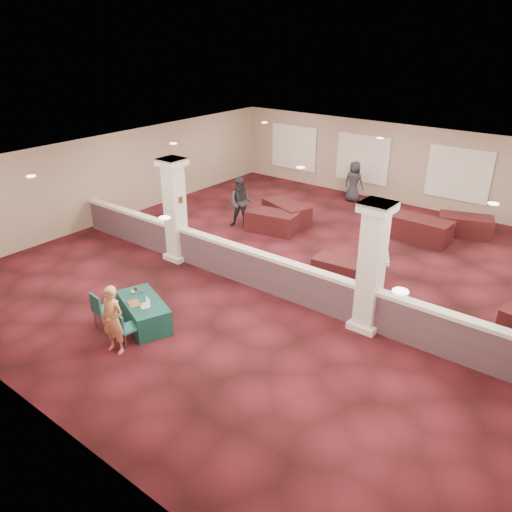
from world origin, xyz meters
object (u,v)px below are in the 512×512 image
Objects in this scene: woman at (113,320)px; far_table_back_right at (465,226)px; far_table_front_left at (272,222)px; attendee_d at (354,182)px; far_table_back_left at (286,213)px; attendee_b at (377,252)px; conf_chair_main at (125,326)px; near_table at (144,312)px; far_table_back_center at (421,230)px; far_table_front_center at (342,271)px; conf_chair_side at (101,308)px; attendee_a at (241,203)px.

woman reaches higher than far_table_back_right.
far_table_front_left reaches higher than far_table_back_right.
attendee_d is at bearing 83.71° from woman.
attendee_b is (4.57, -2.09, 0.40)m from far_table_back_left.
attendee_d reaches higher than conf_chair_main.
far_table_back_left reaches higher than near_table.
near_table is 0.93m from conf_chair_main.
far_table_back_center is at bearing 103.86° from attendee_b.
far_table_back_right is at bearing 91.77° from attendee_b.
far_table_back_center is (4.59, 1.41, 0.01)m from far_table_back_left.
far_table_back_center is 4.55m from attendee_d.
far_table_front_left reaches higher than near_table.
far_table_front_left is 1.04m from far_table_back_left.
woman is 0.90× the size of far_table_front_left.
far_table_back_center is 1.10× the size of far_table_back_right.
conf_chair_side is at bearing -120.36° from far_table_front_center.
far_table_front_left is at bearing 154.20° from far_table_front_center.
far_table_back_left is 5.04m from attendee_b.
woman reaches higher than conf_chair_main.
far_table_back_center is 6.32m from attendee_a.
woman is at bearing -106.01° from far_table_back_center.
attendee_b is (-1.08, -4.89, 0.43)m from far_table_back_right.
far_table_front_center is (3.37, 5.75, -0.23)m from conf_chair_side.
attendee_a is at bearing -129.28° from far_table_back_left.
far_table_back_center is (0.64, 4.31, 0.07)m from far_table_front_center.
conf_chair_main is 0.89× the size of conf_chair_side.
near_table is at bearing 125.71° from conf_chair_main.
attendee_d reaches higher than attendee_b.
conf_chair_side is 10.83m from far_table_back_center.
near_table is 7.00m from attendee_a.
far_table_back_left is 1.13× the size of attendee_d.
attendee_a is (-6.74, -4.13, 0.56)m from far_table_back_right.
far_table_back_right is 5.03m from attendee_b.
conf_chair_main reaches higher than far_table_back_right.
attendee_b is at bearing 65.32° from conf_chair_side.
far_table_back_center reaches higher than far_table_front_center.
far_table_back_center is 3.51m from attendee_b.
far_table_front_center is 7.44m from attendee_d.
attendee_a is (-1.09, -1.33, 0.53)m from far_table_back_left.
far_table_front_left is at bearing 113.86° from conf_chair_main.
attendee_a is at bearing -173.42° from attendee_b.
woman is 0.85× the size of far_table_back_left.
far_table_back_center is 1.06× the size of attendee_a.
woman is 12.54m from far_table_back_right.
near_table is at bearing -80.67° from far_table_front_left.
far_table_back_left is at bearing -162.99° from far_table_back_center.
conf_chair_side is 7.69m from attendee_b.
conf_chair_main reaches higher than far_table_back_center.
far_table_back_left is 6.31m from far_table_back_right.
far_table_front_center is (2.38, 5.85, -0.17)m from conf_chair_main.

